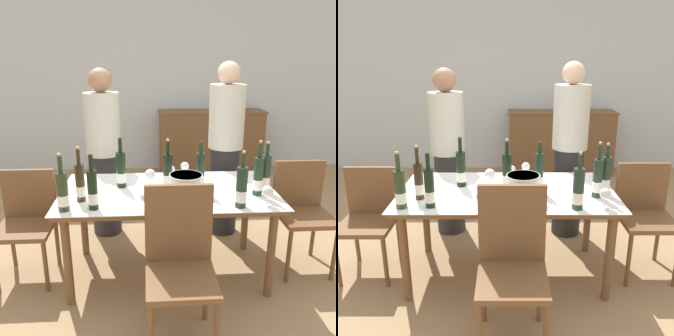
{
  "view_description": "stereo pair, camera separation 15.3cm",
  "coord_description": "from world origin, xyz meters",
  "views": [
    {
      "loc": [
        -0.16,
        -2.55,
        1.71
      ],
      "look_at": [
        0.0,
        0.0,
        0.91
      ],
      "focal_mm": 38.0,
      "sensor_mm": 36.0,
      "label": 1
    },
    {
      "loc": [
        -0.01,
        -2.55,
        1.71
      ],
      "look_at": [
        0.0,
        0.0,
        0.91
      ],
      "focal_mm": 38.0,
      "sensor_mm": 36.0,
      "label": 2
    }
  ],
  "objects": [
    {
      "name": "ground_plane",
      "position": [
        0.0,
        0.0,
        0.0
      ],
      "size": [
        12.0,
        12.0,
        0.0
      ],
      "primitive_type": "plane",
      "color": "#A37F56"
    },
    {
      "name": "back_wall",
      "position": [
        0.0,
        2.94,
        1.4
      ],
      "size": [
        8.0,
        0.1,
        2.8
      ],
      "color": "silver",
      "rests_on": "ground_plane"
    },
    {
      "name": "sideboard_cabinet",
      "position": [
        0.81,
        2.65,
        0.47
      ],
      "size": [
        1.57,
        0.46,
        0.94
      ],
      "color": "brown",
      "rests_on": "ground_plane"
    },
    {
      "name": "dining_table",
      "position": [
        0.0,
        0.0,
        0.65
      ],
      "size": [
        1.64,
        0.87,
        0.73
      ],
      "color": "brown",
      "rests_on": "ground_plane"
    },
    {
      "name": "ice_bucket",
      "position": [
        0.11,
        -0.19,
        0.83
      ],
      "size": [
        0.24,
        0.24,
        0.19
      ],
      "color": "silver",
      "rests_on": "dining_table"
    },
    {
      "name": "wine_bottle_0",
      "position": [
        0.0,
        0.03,
        0.86
      ],
      "size": [
        0.07,
        0.07,
        0.4
      ],
      "color": "black",
      "rests_on": "dining_table"
    },
    {
      "name": "wine_bottle_1",
      "position": [
        -0.63,
        -0.17,
        0.86
      ],
      "size": [
        0.07,
        0.07,
        0.4
      ],
      "color": "#332314",
      "rests_on": "dining_table"
    },
    {
      "name": "wine_bottle_2",
      "position": [
        0.73,
        -0.08,
        0.86
      ],
      "size": [
        0.07,
        0.07,
        0.39
      ],
      "color": "#1E3323",
      "rests_on": "dining_table"
    },
    {
      "name": "wine_bottle_3",
      "position": [
        0.66,
        -0.13,
        0.86
      ],
      "size": [
        0.07,
        0.07,
        0.41
      ],
      "color": "#1E3323",
      "rests_on": "dining_table"
    },
    {
      "name": "wine_bottle_4",
      "position": [
        0.48,
        -0.34,
        0.86
      ],
      "size": [
        0.08,
        0.08,
        0.4
      ],
      "color": "#1E3323",
      "rests_on": "dining_table"
    },
    {
      "name": "wine_bottle_5",
      "position": [
        -0.72,
        -0.33,
        0.86
      ],
      "size": [
        0.08,
        0.08,
        0.39
      ],
      "color": "#28381E",
      "rests_on": "dining_table"
    },
    {
      "name": "wine_bottle_6",
      "position": [
        0.24,
        -0.03,
        0.87
      ],
      "size": [
        0.07,
        0.07,
        0.39
      ],
      "color": "#1E3323",
      "rests_on": "dining_table"
    },
    {
      "name": "wine_bottle_7",
      "position": [
        -0.52,
        -0.31,
        0.86
      ],
      "size": [
        0.07,
        0.07,
        0.38
      ],
      "color": "black",
      "rests_on": "dining_table"
    },
    {
      "name": "wine_bottle_8",
      "position": [
        -0.36,
        0.1,
        0.86
      ],
      "size": [
        0.07,
        0.07,
        0.39
      ],
      "color": "black",
      "rests_on": "dining_table"
    },
    {
      "name": "wine_glass_0",
      "position": [
        0.16,
        0.28,
        0.82
      ],
      "size": [
        0.07,
        0.07,
        0.14
      ],
      "color": "white",
      "rests_on": "dining_table"
    },
    {
      "name": "wine_glass_1",
      "position": [
        -0.13,
        0.08,
        0.83
      ],
      "size": [
        0.08,
        0.08,
        0.15
      ],
      "color": "white",
      "rests_on": "dining_table"
    },
    {
      "name": "wine_glass_2",
      "position": [
        0.66,
        -0.33,
        0.82
      ],
      "size": [
        0.08,
        0.08,
        0.14
      ],
      "color": "white",
      "rests_on": "dining_table"
    },
    {
      "name": "wine_glass_3",
      "position": [
        0.04,
        0.22,
        0.82
      ],
      "size": [
        0.07,
        0.07,
        0.13
      ],
      "color": "white",
      "rests_on": "dining_table"
    },
    {
      "name": "wine_glass_4",
      "position": [
        -0.17,
        -0.35,
        0.81
      ],
      "size": [
        0.07,
        0.07,
        0.13
      ],
      "color": "white",
      "rests_on": "dining_table"
    },
    {
      "name": "chair_right_end",
      "position": [
        1.11,
        0.08,
        0.53
      ],
      "size": [
        0.42,
        0.42,
        0.89
      ],
      "color": "brown",
      "rests_on": "ground_plane"
    },
    {
      "name": "chair_left_end",
      "position": [
        -1.11,
        0.08,
        0.5
      ],
      "size": [
        0.42,
        0.42,
        0.86
      ],
      "color": "brown",
      "rests_on": "ground_plane"
    },
    {
      "name": "chair_near_front",
      "position": [
        0.03,
        -0.66,
        0.55
      ],
      "size": [
        0.42,
        0.42,
        0.98
      ],
      "color": "brown",
      "rests_on": "ground_plane"
    },
    {
      "name": "person_host",
      "position": [
        -0.57,
        0.77,
        0.81
      ],
      "size": [
        0.33,
        0.33,
        1.62
      ],
      "color": "#2D2D33",
      "rests_on": "ground_plane"
    },
    {
      "name": "person_guest_left",
      "position": [
        0.6,
        0.72,
        0.84
      ],
      "size": [
        0.33,
        0.33,
        1.67
      ],
      "color": "#262628",
      "rests_on": "ground_plane"
    }
  ]
}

